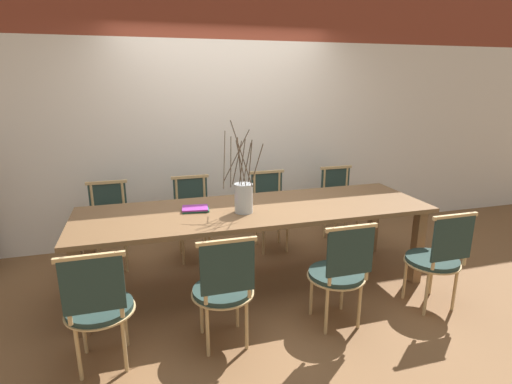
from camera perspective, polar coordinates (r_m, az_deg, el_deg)
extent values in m
plane|color=brown|center=(3.95, 0.00, -12.99)|extent=(16.00, 16.00, 0.00)
cube|color=silver|center=(4.84, -4.56, 6.99)|extent=(12.00, 0.06, 2.34)
cube|color=brown|center=(3.65, 0.00, -2.57)|extent=(3.19, 0.97, 0.04)
cube|color=brown|center=(3.36, -23.90, -12.84)|extent=(0.09, 0.09, 0.73)
cube|color=brown|center=(4.13, 22.06, -7.24)|extent=(0.09, 0.09, 0.73)
cube|color=brown|center=(4.04, -22.61, -7.82)|extent=(0.09, 0.09, 0.73)
cube|color=brown|center=(4.71, 16.40, -3.95)|extent=(0.09, 0.09, 0.73)
cylinder|color=#233833|center=(2.97, -21.40, -15.14)|extent=(0.43, 0.43, 0.04)
cylinder|color=tan|center=(2.98, -21.35, -15.53)|extent=(0.46, 0.46, 0.01)
cylinder|color=tan|center=(3.22, -23.41, -17.38)|extent=(0.03, 0.03, 0.41)
cylinder|color=tan|center=(3.19, -18.16, -17.15)|extent=(0.03, 0.03, 0.41)
cylinder|color=tan|center=(2.99, -24.04, -20.27)|extent=(0.03, 0.03, 0.41)
cylinder|color=tan|center=(2.96, -18.28, -20.06)|extent=(0.03, 0.03, 0.41)
cylinder|color=tan|center=(2.72, -25.48, -12.79)|extent=(0.03, 0.03, 0.45)
cylinder|color=tan|center=(2.68, -18.92, -12.47)|extent=(0.03, 0.03, 0.45)
cube|color=#233833|center=(2.68, -22.28, -12.28)|extent=(0.37, 0.02, 0.36)
cube|color=tan|center=(2.61, -22.70, -8.57)|extent=(0.41, 0.03, 0.03)
cylinder|color=#233833|center=(2.99, -4.79, -13.78)|extent=(0.43, 0.43, 0.04)
cylinder|color=tan|center=(3.00, -4.78, -14.17)|extent=(0.46, 0.46, 0.01)
cylinder|color=tan|center=(3.21, -7.81, -16.29)|extent=(0.03, 0.03, 0.41)
cylinder|color=tan|center=(3.25, -2.69, -15.68)|extent=(0.03, 0.03, 0.41)
cylinder|color=tan|center=(2.97, -6.93, -19.10)|extent=(0.03, 0.03, 0.41)
cylinder|color=tan|center=(3.02, -1.35, -18.37)|extent=(0.03, 0.03, 0.41)
cylinder|color=tan|center=(2.70, -7.33, -11.53)|extent=(0.03, 0.03, 0.45)
cylinder|color=tan|center=(2.75, -0.95, -10.80)|extent=(0.03, 0.03, 0.45)
cube|color=#233833|center=(2.70, -4.09, -10.80)|extent=(0.37, 0.02, 0.36)
cube|color=tan|center=(2.63, -4.19, -7.10)|extent=(0.41, 0.03, 0.03)
cylinder|color=#233833|center=(3.27, 11.39, -11.35)|extent=(0.43, 0.43, 0.04)
cylinder|color=tan|center=(3.28, 11.36, -11.72)|extent=(0.46, 0.46, 0.01)
cylinder|color=tan|center=(3.43, 7.91, -14.02)|extent=(0.03, 0.03, 0.41)
cylinder|color=tan|center=(3.54, 12.20, -13.20)|extent=(0.03, 0.03, 0.41)
cylinder|color=tan|center=(3.21, 10.04, -16.34)|extent=(0.03, 0.03, 0.41)
cylinder|color=tan|center=(3.33, 14.57, -15.35)|extent=(0.03, 0.03, 0.41)
cylinder|color=tan|center=(2.95, 10.65, -9.15)|extent=(0.03, 0.03, 0.45)
cylinder|color=tan|center=(3.10, 15.74, -8.30)|extent=(0.03, 0.03, 0.45)
cube|color=#233833|center=(3.01, 13.33, -8.37)|extent=(0.37, 0.02, 0.36)
cube|color=tan|center=(2.94, 13.51, -5.00)|extent=(0.41, 0.03, 0.03)
cylinder|color=#233833|center=(3.75, 23.86, -8.84)|extent=(0.43, 0.43, 0.04)
cylinder|color=tan|center=(3.76, 23.83, -9.16)|extent=(0.46, 0.46, 0.01)
cylinder|color=tan|center=(3.85, 20.50, -11.41)|extent=(0.03, 0.03, 0.41)
cylinder|color=tan|center=(4.02, 23.80, -10.62)|extent=(0.03, 0.03, 0.41)
cylinder|color=tan|center=(3.66, 23.17, -13.19)|extent=(0.03, 0.03, 0.41)
cylinder|color=tan|center=(3.84, 26.52, -12.25)|extent=(0.03, 0.03, 0.41)
cylinder|color=tan|center=(3.44, 24.30, -6.71)|extent=(0.03, 0.03, 0.45)
cylinder|color=tan|center=(3.63, 27.99, -5.98)|extent=(0.03, 0.03, 0.45)
cube|color=#233833|center=(3.52, 26.29, -6.03)|extent=(0.37, 0.02, 0.36)
cube|color=tan|center=(3.47, 26.61, -3.11)|extent=(0.41, 0.03, 0.03)
cylinder|color=#233833|center=(4.36, -20.20, -5.04)|extent=(0.43, 0.43, 0.04)
cylinder|color=tan|center=(4.37, -20.17, -5.33)|extent=(0.46, 0.46, 0.01)
cylinder|color=tan|center=(4.30, -18.14, -8.31)|extent=(0.03, 0.03, 0.41)
cylinder|color=tan|center=(4.32, -21.91, -8.55)|extent=(0.03, 0.03, 0.41)
cylinder|color=tan|center=(4.56, -18.06, -6.91)|extent=(0.03, 0.03, 0.41)
cylinder|color=tan|center=(4.58, -21.61, -7.14)|extent=(0.03, 0.03, 0.41)
cylinder|color=tan|center=(4.45, -18.41, -1.17)|extent=(0.03, 0.03, 0.45)
cylinder|color=tan|center=(4.48, -22.29, -1.46)|extent=(0.03, 0.03, 0.45)
cube|color=#233833|center=(4.46, -20.38, -1.02)|extent=(0.37, 0.02, 0.36)
cube|color=tan|center=(4.41, -20.61, 1.29)|extent=(0.41, 0.03, 0.03)
cylinder|color=#233833|center=(4.37, -8.86, -4.17)|extent=(0.43, 0.43, 0.04)
cylinder|color=tan|center=(4.38, -8.85, -4.46)|extent=(0.46, 0.46, 0.01)
cylinder|color=tan|center=(4.34, -6.62, -7.36)|extent=(0.03, 0.03, 0.41)
cylinder|color=tan|center=(4.31, -10.36, -7.71)|extent=(0.03, 0.03, 0.41)
cylinder|color=tan|center=(4.60, -7.23, -6.03)|extent=(0.03, 0.03, 0.41)
cylinder|color=tan|center=(4.57, -10.75, -6.34)|extent=(0.03, 0.03, 0.41)
cylinder|color=tan|center=(4.49, -7.39, -0.33)|extent=(0.03, 0.03, 0.45)
cylinder|color=tan|center=(4.46, -11.25, -0.63)|extent=(0.03, 0.03, 0.45)
cube|color=#233833|center=(4.47, -9.33, -0.18)|extent=(0.37, 0.02, 0.36)
cube|color=tan|center=(4.42, -9.43, 2.13)|extent=(0.41, 0.03, 0.03)
cylinder|color=#233833|center=(4.56, 2.24, -3.16)|extent=(0.43, 0.43, 0.04)
cylinder|color=tan|center=(4.57, 2.24, -3.44)|extent=(0.46, 0.46, 0.01)
cylinder|color=tan|center=(4.56, 4.47, -6.17)|extent=(0.03, 0.03, 0.41)
cylinder|color=tan|center=(4.47, 1.06, -6.56)|extent=(0.03, 0.03, 0.41)
cylinder|color=tan|center=(4.80, 3.28, -4.98)|extent=(0.03, 0.03, 0.41)
cylinder|color=tan|center=(4.72, 0.03, -5.32)|extent=(0.03, 0.03, 0.41)
cylinder|color=tan|center=(4.70, 3.32, 0.50)|extent=(0.03, 0.03, 0.45)
cylinder|color=tan|center=(4.61, -0.25, 0.22)|extent=(0.03, 0.03, 0.45)
cube|color=#233833|center=(4.66, 1.54, 0.65)|extent=(0.37, 0.02, 0.36)
cube|color=tan|center=(4.61, 1.57, 2.88)|extent=(0.41, 0.03, 0.03)
cylinder|color=#233833|center=(4.90, 12.09, -2.16)|extent=(0.43, 0.43, 0.04)
cylinder|color=tan|center=(4.91, 12.08, -2.42)|extent=(0.46, 0.46, 0.01)
cylinder|color=tan|center=(4.92, 14.18, -4.93)|extent=(0.03, 0.03, 0.41)
cylinder|color=tan|center=(4.79, 11.24, -5.32)|extent=(0.03, 0.03, 0.41)
cylinder|color=tan|center=(5.15, 12.61, -3.89)|extent=(0.03, 0.03, 0.41)
cylinder|color=tan|center=(5.03, 9.77, -4.24)|extent=(0.03, 0.03, 0.41)
cylinder|color=tan|center=(5.06, 12.79, 1.22)|extent=(0.03, 0.03, 0.45)
cylinder|color=tan|center=(4.92, 9.68, 0.99)|extent=(0.03, 0.03, 0.45)
cube|color=#233833|center=(4.99, 11.24, 1.37)|extent=(0.37, 0.02, 0.36)
cube|color=tan|center=(4.94, 11.38, 3.46)|extent=(0.41, 0.03, 0.03)
cylinder|color=#B2BCC1|center=(3.49, -1.78, -0.89)|extent=(0.16, 0.16, 0.26)
cylinder|color=#473828|center=(3.37, -2.16, 4.13)|extent=(0.08, 0.07, 0.38)
cylinder|color=#473828|center=(3.43, -1.97, 4.40)|extent=(0.06, 0.01, 0.39)
cylinder|color=#473828|center=(3.45, 0.23, 4.25)|extent=(0.03, 0.27, 0.37)
cylinder|color=#473828|center=(3.41, -4.55, 4.72)|extent=(0.10, 0.32, 0.44)
cylinder|color=#473828|center=(3.45, -1.29, 4.18)|extent=(0.06, 0.09, 0.36)
cylinder|color=#473828|center=(3.42, -0.84, 4.38)|extent=(0.01, 0.13, 0.39)
cylinder|color=#473828|center=(3.52, -2.83, 5.16)|extent=(0.26, 0.07, 0.45)
cylinder|color=#473828|center=(3.41, -3.62, 4.38)|extent=(0.06, 0.21, 0.40)
cylinder|color=#473828|center=(3.45, -2.72, 4.22)|extent=(0.12, 0.10, 0.36)
cylinder|color=#473828|center=(3.39, -2.38, 4.38)|extent=(0.02, 0.08, 0.40)
cylinder|color=#473828|center=(3.31, -2.08, 5.42)|extent=(0.17, 0.08, 0.55)
cube|color=#1E6B4C|center=(3.61, -8.62, -2.46)|extent=(0.25, 0.20, 0.02)
cube|color=#842D8C|center=(3.60, -8.70, -2.28)|extent=(0.25, 0.20, 0.01)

